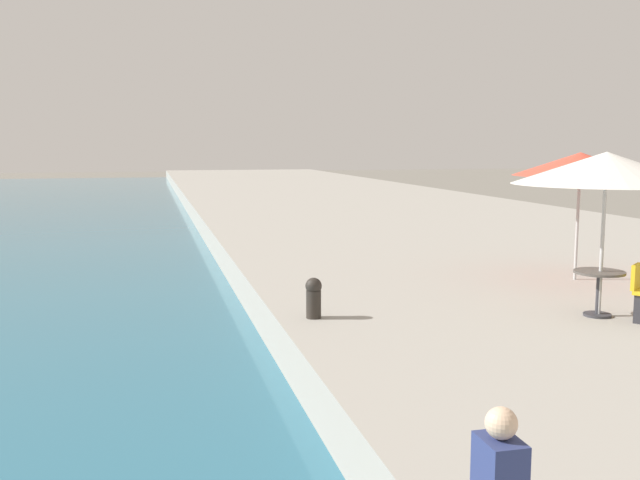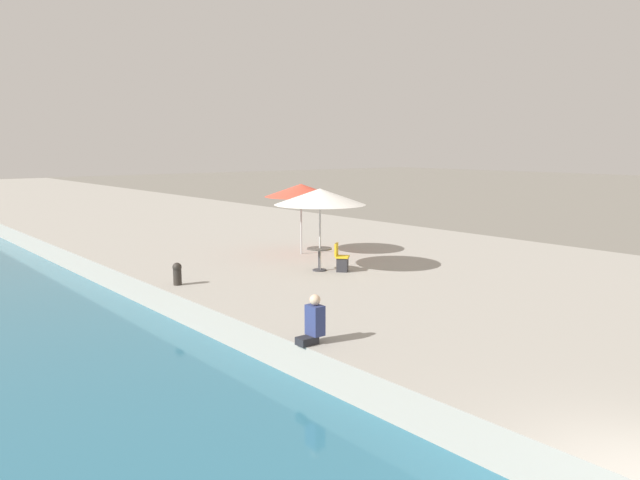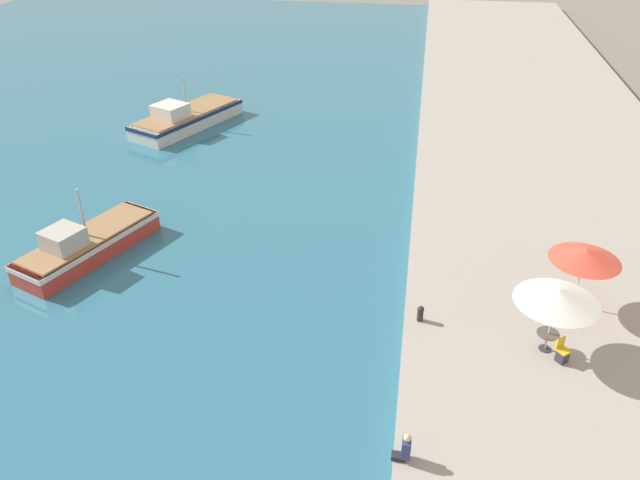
{
  "view_description": "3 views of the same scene",
  "coord_description": "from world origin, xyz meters",
  "px_view_note": "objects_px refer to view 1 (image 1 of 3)",
  "views": [
    {
      "loc": [
        -1.92,
        2.84,
        3.53
      ],
      "look_at": [
        1.5,
        17.02,
        1.58
      ],
      "focal_mm": 40.0,
      "sensor_mm": 36.0,
      "label": 1
    },
    {
      "loc": [
        -7.29,
        -2.56,
        4.73
      ],
      "look_at": [
        5.1,
        12.73,
        1.78
      ],
      "focal_mm": 35.0,
      "sensor_mm": 36.0,
      "label": 2
    },
    {
      "loc": [
        -0.11,
        -5.61,
        15.75
      ],
      "look_at": [
        -4.0,
        18.0,
        1.38
      ],
      "focal_mm": 35.0,
      "sensor_mm": 36.0,
      "label": 3
    }
  ],
  "objects_px": {
    "cafe_umbrella_white": "(580,164)",
    "cafe_table": "(599,284)",
    "mooring_bollard": "(314,297)",
    "cafe_umbrella_pink": "(606,168)"
  },
  "relations": [
    {
      "from": "cafe_umbrella_white",
      "to": "cafe_table",
      "type": "relative_size",
      "value": 3.35
    },
    {
      "from": "cafe_umbrella_pink",
      "to": "cafe_table",
      "type": "bearing_deg",
      "value": 112.42
    },
    {
      "from": "cafe_umbrella_pink",
      "to": "mooring_bollard",
      "type": "distance_m",
      "value": 5.04
    },
    {
      "from": "cafe_umbrella_pink",
      "to": "cafe_umbrella_white",
      "type": "height_order",
      "value": "cafe_umbrella_pink"
    },
    {
      "from": "cafe_table",
      "to": "mooring_bollard",
      "type": "xyz_separation_m",
      "value": [
        -4.5,
        0.95,
        -0.18
      ]
    },
    {
      "from": "cafe_umbrella_white",
      "to": "cafe_table",
      "type": "bearing_deg",
      "value": -117.02
    },
    {
      "from": "cafe_table",
      "to": "mooring_bollard",
      "type": "bearing_deg",
      "value": 168.08
    },
    {
      "from": "cafe_umbrella_pink",
      "to": "mooring_bollard",
      "type": "bearing_deg",
      "value": 167.86
    },
    {
      "from": "cafe_table",
      "to": "cafe_umbrella_pink",
      "type": "bearing_deg",
      "value": -67.58
    },
    {
      "from": "cafe_umbrella_white",
      "to": "mooring_bollard",
      "type": "height_order",
      "value": "cafe_umbrella_white"
    }
  ]
}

